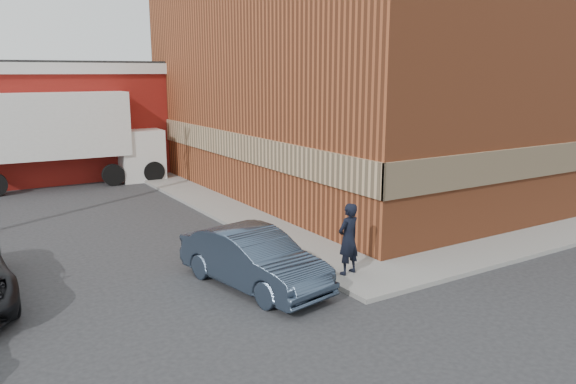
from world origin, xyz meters
TOP-DOWN VIEW (x-y plane):
  - ground at (0.00, 0.00)m, footprint 90.00×90.00m
  - brick_building at (8.50, 9.00)m, footprint 14.25×18.25m
  - sidewalk_south at (7.50, -0.90)m, footprint 16.00×1.80m
  - sidewalk_west at (0.60, 9.00)m, footprint 1.80×18.00m
  - man at (0.18, -0.25)m, footprint 0.73×0.55m
  - sedan at (-2.10, 0.50)m, footprint 2.28×4.47m
  - box_truck at (-3.18, 15.95)m, footprint 8.68×3.04m

SIDE VIEW (x-z plane):
  - ground at x=0.00m, z-range 0.00..0.00m
  - sidewalk_south at x=7.50m, z-range 0.00..0.12m
  - sidewalk_west at x=0.60m, z-range 0.00..0.12m
  - sedan at x=-2.10m, z-range 0.00..1.40m
  - man at x=0.18m, z-range 0.12..1.94m
  - box_truck at x=-3.18m, z-range 0.32..4.54m
  - brick_building at x=8.50m, z-range 0.00..9.36m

